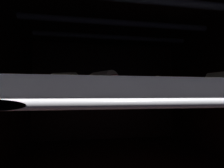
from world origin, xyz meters
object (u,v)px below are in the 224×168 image
Objects in this scene: pig_in_blanket_mid_8 at (224,81)px; pig_in_blanket_mid_9 at (43,88)px; pig_in_blanket_mid_7 at (179,88)px; pig_in_blanket_mid_11 at (103,81)px; oven_rack_mid at (120,97)px; heating_element at (120,23)px; baking_tray_mid at (120,93)px; pig_in_blanket_mid_5 at (112,87)px; pig_in_blanket_mid_0 at (95,86)px; pig_in_blanket_mid_2 at (155,84)px; pig_in_blanket_mid_10 at (131,87)px; pig_in_blanket_mid_4 at (176,87)px; pig_in_blanket_mid_6 at (59,86)px; pig_in_blanket_mid_3 at (65,82)px.

pig_in_blanket_mid_8 reaches higher than pig_in_blanket_mid_9.
pig_in_blanket_mid_7 is 28.39cm from pig_in_blanket_mid_11.
oven_rack_mid is at bearing -155.06° from pig_in_blanket_mid_7.
baking_tray_mid is (0.00, 0.00, -15.29)cm from heating_element.
pig_in_blanket_mid_9 is (-18.47, 6.73, -0.00)cm from pig_in_blanket_mid_5.
heating_element is 8.11× the size of pig_in_blanket_mid_0.
pig_in_blanket_mid_10 is (-2.64, 8.90, -0.20)cm from pig_in_blanket_mid_2.
pig_in_blanket_mid_2 is at bearing -15.87° from baking_tray_mid.
pig_in_blanket_mid_4 is 30.62cm from pig_in_blanket_mid_6.
pig_in_blanket_mid_10 is (23.50, -6.62, 0.11)cm from pig_in_blanket_mid_9.
baking_tray_mid is 7.44× the size of pig_in_blanket_mid_4.
pig_in_blanket_mid_7 reaches higher than oven_rack_mid.
oven_rack_mid is 10.43× the size of pig_in_blanket_mid_6.
pig_in_blanket_mid_6 reaches higher than pig_in_blanket_mid_7.
pig_in_blanket_mid_2 is 0.93× the size of pig_in_blanket_mid_9.
pig_in_blanket_mid_10 is (5.03, 0.12, 0.11)cm from pig_in_blanket_mid_5.
pig_in_blanket_mid_11 is at bearing -54.51° from pig_in_blanket_mid_9.
heating_element is 22.57cm from pig_in_blanket_mid_8.
heating_element is 15.27cm from pig_in_blanket_mid_2.
pig_in_blanket_mid_10 is at bearing 58.15° from heating_element.
pig_in_blanket_mid_4 reaches higher than oven_rack_mid.
oven_rack_mid is 23.62cm from pig_in_blanket_mid_9.
pig_in_blanket_mid_3 is 19.17cm from pig_in_blanket_mid_6.
oven_rack_mid is 7.70cm from pig_in_blanket_mid_2.
pig_in_blanket_mid_6 is at bearing 143.53° from heating_element.
pig_in_blanket_mid_6 is at bearing 136.28° from pig_in_blanket_mid_0.
pig_in_blanket_mid_2 is 0.81× the size of pig_in_blanket_mid_4.
pig_in_blanket_mid_4 and pig_in_blanket_mid_8 have the same top height.
pig_in_blanket_mid_2 is (12.01, -3.72, 0.33)cm from pig_in_blanket_mid_0.
oven_rack_mid is 16.94cm from pig_in_blanket_mid_4.
pig_in_blanket_mid_5 is at bearing 96.13° from oven_rack_mid.
heating_element reaches higher than pig_in_blanket_mid_9.
pig_in_blanket_mid_8 reaches higher than pig_in_blanket_mid_5.
pig_in_blanket_mid_3 is at bearing -152.66° from pig_in_blanket_mid_4.
pig_in_blanket_mid_7 is (19.75, 2.03, 0.03)cm from pig_in_blanket_mid_5.
pig_in_blanket_mid_8 reaches higher than pig_in_blanket_mid_7.
pig_in_blanket_mid_10 is at bearing 46.19° from pig_in_blanket_mid_3.
pig_in_blanket_mid_3 is 0.92× the size of pig_in_blanket_mid_9.
pig_in_blanket_mid_2 is (6.94, -1.97, 2.70)cm from oven_rack_mid.
pig_in_blanket_mid_6 is (-21.22, 12.53, 0.06)cm from pig_in_blanket_mid_2.
oven_rack_mid is 7.92× the size of pig_in_blanket_mid_4.
oven_rack_mid is 9.69× the size of pig_in_blanket_mid_0.
pig_in_blanket_mid_9 is at bearing 144.80° from oven_rack_mid.
pig_in_blanket_mid_11 is (-3.48, -14.30, 0.36)cm from pig_in_blanket_mid_5.
pig_in_blanket_mid_0 is at bearing -43.72° from pig_in_blanket_mid_6.
baking_tray_mid is 16.84cm from pig_in_blanket_mid_4.
pig_in_blanket_mid_10 is 0.81× the size of pig_in_blanket_mid_11.
pig_in_blanket_mid_3 is at bearing -173.55° from pig_in_blanket_mid_11.
pig_in_blanket_mid_0 is 23.03cm from pig_in_blanket_mid_8.
pig_in_blanket_mid_6 is 1.02× the size of pig_in_blanket_mid_10.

